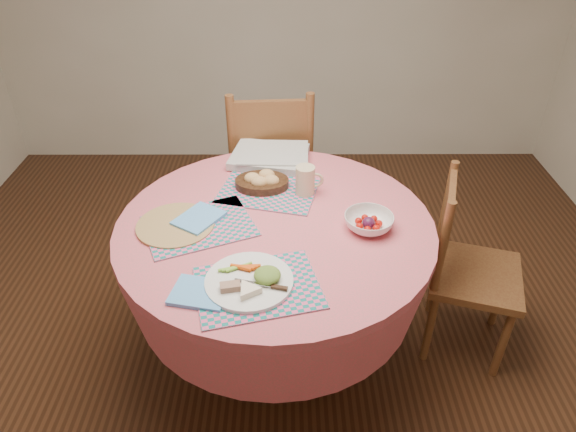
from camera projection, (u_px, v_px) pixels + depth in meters
name	position (u px, v px, depth m)	size (l,w,h in m)	color
ground	(277.00, 352.00, 2.42)	(4.00, 4.00, 0.00)	#331C0F
dining_table	(276.00, 261.00, 2.10)	(1.24, 1.24, 0.75)	#CA5E68
chair_right	(466.00, 266.00, 2.24)	(0.48, 0.49, 0.86)	brown
chair_back	(271.00, 169.00, 2.80)	(0.50, 0.48, 1.01)	brown
placemat_front	(258.00, 287.00, 1.68)	(0.40, 0.30, 0.01)	#157874
placemat_left	(199.00, 226.00, 1.97)	(0.40, 0.30, 0.01)	#157874
placemat_back	(268.00, 191.00, 2.18)	(0.40, 0.30, 0.01)	#157874
wicker_trivet	(176.00, 225.00, 1.97)	(0.30, 0.30, 0.01)	olive
napkin_near	(200.00, 293.00, 1.65)	(0.18, 0.14, 0.01)	#5DA6EF
napkin_far	(199.00, 219.00, 1.99)	(0.18, 0.14, 0.01)	#5DA6EF
dinner_plate	(251.00, 280.00, 1.68)	(0.29, 0.29, 0.05)	white
bread_bowl	(262.00, 181.00, 2.19)	(0.23, 0.23, 0.08)	black
latte_mug	(306.00, 180.00, 2.13)	(0.12, 0.08, 0.12)	beige
fruit_bowl	(369.00, 222.00, 1.94)	(0.24, 0.24, 0.06)	white
newspaper_stack	(270.00, 156.00, 2.39)	(0.38, 0.33, 0.04)	silver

